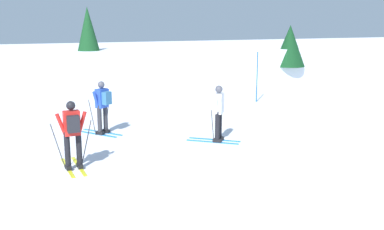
{
  "coord_description": "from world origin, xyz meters",
  "views": [
    {
      "loc": [
        -5.11,
        -8.42,
        3.67
      ],
      "look_at": [
        -0.68,
        3.63,
        0.9
      ],
      "focal_mm": 42.5,
      "sensor_mm": 36.0,
      "label": 1
    }
  ],
  "objects_px": {
    "skier_red": "(72,132)",
    "skier_white": "(218,112)",
    "trail_marker_pole": "(257,77)",
    "skier_blue": "(103,105)",
    "conifer_far_right": "(290,46)",
    "conifer_far_left": "(88,38)"
  },
  "relations": [
    {
      "from": "skier_red",
      "to": "trail_marker_pole",
      "type": "xyz_separation_m",
      "value": [
        8.56,
        6.61,
        0.14
      ]
    },
    {
      "from": "skier_white",
      "to": "conifer_far_right",
      "type": "relative_size",
      "value": 0.53
    },
    {
      "from": "conifer_far_left",
      "to": "trail_marker_pole",
      "type": "bearing_deg",
      "value": -55.38
    },
    {
      "from": "conifer_far_left",
      "to": "skier_red",
      "type": "bearing_deg",
      "value": -99.24
    },
    {
      "from": "skier_red",
      "to": "skier_blue",
      "type": "bearing_deg",
      "value": 68.78
    },
    {
      "from": "trail_marker_pole",
      "to": "conifer_far_right",
      "type": "relative_size",
      "value": 0.68
    },
    {
      "from": "skier_red",
      "to": "trail_marker_pole",
      "type": "distance_m",
      "value": 10.82
    },
    {
      "from": "trail_marker_pole",
      "to": "conifer_far_left",
      "type": "height_order",
      "value": "conifer_far_left"
    },
    {
      "from": "skier_white",
      "to": "trail_marker_pole",
      "type": "bearing_deg",
      "value": 52.38
    },
    {
      "from": "skier_red",
      "to": "skier_white",
      "type": "height_order",
      "value": "same"
    },
    {
      "from": "trail_marker_pole",
      "to": "skier_white",
      "type": "bearing_deg",
      "value": -127.62
    },
    {
      "from": "conifer_far_left",
      "to": "conifer_far_right",
      "type": "distance_m",
      "value": 11.79
    },
    {
      "from": "skier_blue",
      "to": "skier_white",
      "type": "relative_size",
      "value": 1.0
    },
    {
      "from": "skier_red",
      "to": "skier_blue",
      "type": "distance_m",
      "value": 3.46
    },
    {
      "from": "skier_red",
      "to": "conifer_far_left",
      "type": "bearing_deg",
      "value": 80.76
    },
    {
      "from": "trail_marker_pole",
      "to": "conifer_far_left",
      "type": "bearing_deg",
      "value": 124.62
    },
    {
      "from": "skier_blue",
      "to": "conifer_far_right",
      "type": "relative_size",
      "value": 0.53
    },
    {
      "from": "skier_blue",
      "to": "conifer_far_right",
      "type": "xyz_separation_m",
      "value": [
        12.71,
        9.44,
        1.04
      ]
    },
    {
      "from": "skier_blue",
      "to": "conifer_far_right",
      "type": "bearing_deg",
      "value": 36.59
    },
    {
      "from": "skier_red",
      "to": "skier_white",
      "type": "xyz_separation_m",
      "value": [
        4.34,
        1.14,
        -0.04
      ]
    },
    {
      "from": "skier_blue",
      "to": "skier_white",
      "type": "height_order",
      "value": "same"
    },
    {
      "from": "skier_blue",
      "to": "trail_marker_pole",
      "type": "height_order",
      "value": "trail_marker_pole"
    }
  ]
}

